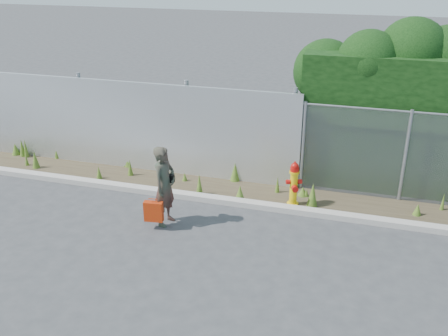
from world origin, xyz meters
The scene contains 8 objects.
ground centered at (0.00, 0.00, 0.00)m, with size 80.00×80.00×0.00m, color #393A3C.
curb centered at (0.00, 1.80, 0.06)m, with size 16.00×0.22×0.12m, color #A8A098.
weed_strip centered at (-0.36, 2.47, 0.12)m, with size 16.00×1.35×0.54m.
corrugated_fence centered at (-3.25, 3.01, 1.10)m, with size 8.50×0.21×2.30m.
fire_hydrant centered at (1.02, 2.12, 0.49)m, with size 0.34×0.30×1.00m.
woman centered at (-1.28, 0.65, 0.81)m, with size 0.59×0.39×1.62m, color #0D583D.
red_tote_bag centered at (-1.41, 0.36, 0.39)m, with size 0.37×0.13×0.48m.
black_shoulder_bag centered at (-1.23, 0.76, 0.94)m, with size 0.21×0.09×0.16m.
Camera 1 is at (2.29, -7.39, 4.94)m, focal length 40.00 mm.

